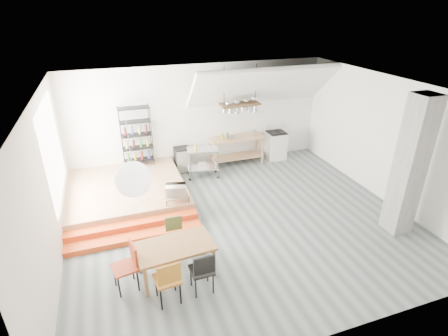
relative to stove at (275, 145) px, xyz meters
name	(u,v)px	position (x,y,z in m)	size (l,w,h in m)	color
floor	(240,220)	(-2.50, -3.16, -0.48)	(8.00, 8.00, 0.00)	#515C5E
wall_back	(200,117)	(-2.50, 0.34, 1.12)	(8.00, 0.04, 3.20)	silver
wall_left	(47,189)	(-6.50, -3.16, 1.12)	(0.04, 7.00, 3.20)	silver
wall_right	(386,140)	(1.50, -3.16, 1.12)	(0.04, 7.00, 3.20)	silver
ceiling	(244,89)	(-2.50, -3.16, 2.72)	(8.00, 7.00, 0.02)	white
slope_ceiling	(263,86)	(-0.70, -0.26, 2.07)	(4.40, 1.80, 0.15)	white
window_pane	(53,150)	(-6.48, -1.66, 1.32)	(0.02, 2.50, 2.20)	white
platform	(127,192)	(-5.00, -1.16, -0.28)	(3.00, 3.00, 0.40)	#9F704F
step_lower	(136,237)	(-5.00, -3.11, -0.41)	(3.00, 0.35, 0.13)	#D44818
step_upper	(134,226)	(-5.00, -2.76, -0.35)	(3.00, 0.35, 0.27)	#D44818
concrete_column	(410,167)	(0.80, -4.66, 1.12)	(0.50, 0.50, 3.20)	slate
kitchen_counter	(237,146)	(-1.40, -0.01, 0.15)	(1.80, 0.60, 0.91)	#9F704F
stove	(275,145)	(0.00, 0.00, 0.00)	(0.60, 0.60, 1.18)	white
pot_rack	(241,106)	(-1.37, -0.23, 1.50)	(1.20, 0.50, 1.43)	#46301C
wire_shelving	(136,136)	(-4.50, 0.04, 0.85)	(0.88, 0.38, 1.80)	black
microwave_shelf	(176,196)	(-3.90, -2.41, 0.07)	(0.60, 0.40, 0.16)	#9F704F
paper_lantern	(133,180)	(-4.96, -4.51, 1.72)	(0.60, 0.60, 0.60)	white
dining_table	(175,248)	(-4.36, -4.47, 0.13)	(1.50, 0.92, 0.69)	brown
chair_mustard	(168,278)	(-4.63, -5.15, 0.08)	(0.46, 0.46, 0.93)	#A1641B
chair_black	(203,269)	(-4.00, -5.10, 0.05)	(0.42, 0.42, 0.89)	black
chair_olive	(175,233)	(-4.23, -3.80, 0.00)	(0.37, 0.37, 0.81)	#555F2D
chair_red	(128,263)	(-5.23, -4.53, 0.08)	(0.49, 0.49, 0.93)	#A93418
rolling_cart	(203,159)	(-2.70, -0.56, 0.10)	(0.98, 0.66, 0.90)	silver
mini_fridge	(182,159)	(-3.20, 0.04, -0.10)	(0.45, 0.45, 0.76)	black
microwave	(176,190)	(-3.90, -2.41, 0.22)	(0.50, 0.34, 0.27)	beige
bowl	(232,138)	(-1.59, -0.06, 0.46)	(0.24, 0.24, 0.06)	silver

